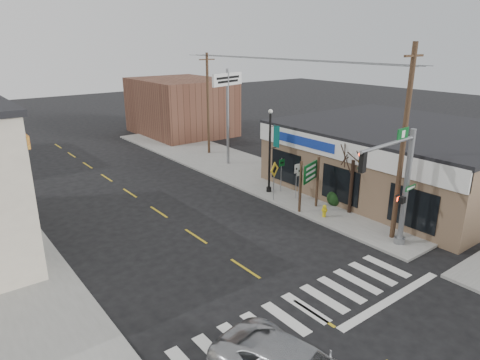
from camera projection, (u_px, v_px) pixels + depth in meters
ground at (314, 313)px, 15.40m from camera, size 140.00×140.00×0.00m
sidewalk_right at (266, 177)px, 30.37m from camera, size 6.00×38.00×0.13m
center_line at (196, 236)px, 21.42m from camera, size 0.12×56.00×0.01m
crosswalk at (306, 308)px, 15.70m from camera, size 11.00×2.20×0.01m
thrift_store at (402, 159)px, 27.68m from camera, size 12.00×14.00×4.00m
bldg_distant_right at (181, 107)px, 44.06m from camera, size 8.00×10.00×5.60m
traffic_signal_pole at (399, 178)px, 18.99m from camera, size 4.49×0.37×5.69m
guide_sign at (310, 177)px, 23.95m from camera, size 1.69×0.14×2.96m
fire_hydrant at (324, 210)px, 23.34m from camera, size 0.22×0.22×0.70m
ped_crossing_sign at (274, 174)px, 25.42m from camera, size 0.93×0.07×2.38m
lamp_post at (271, 145)px, 26.43m from camera, size 0.68×0.54×5.26m
dance_center_sign at (228, 94)px, 31.92m from camera, size 3.40×0.21×7.22m
bare_tree at (354, 150)px, 22.93m from camera, size 2.29×2.29×4.59m
shrub_front at (422, 222)px, 21.68m from camera, size 1.22×1.22×0.92m
shrub_back at (336, 198)px, 25.15m from camera, size 1.03×1.03×0.77m
utility_pole_near at (403, 144)px, 19.59m from camera, size 1.60×0.24×9.19m
utility_pole_far at (208, 103)px, 35.42m from camera, size 1.44×0.22×8.26m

